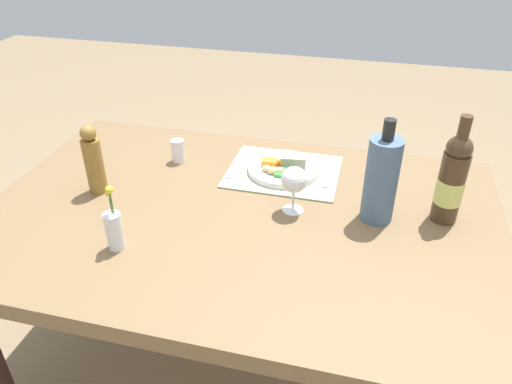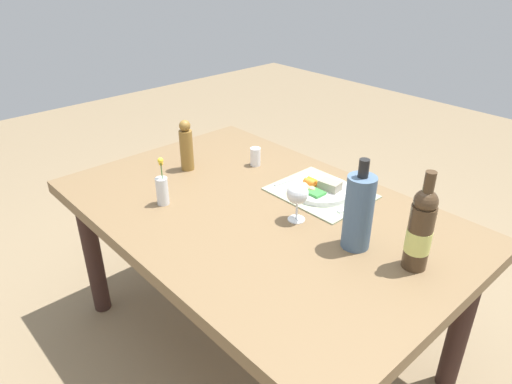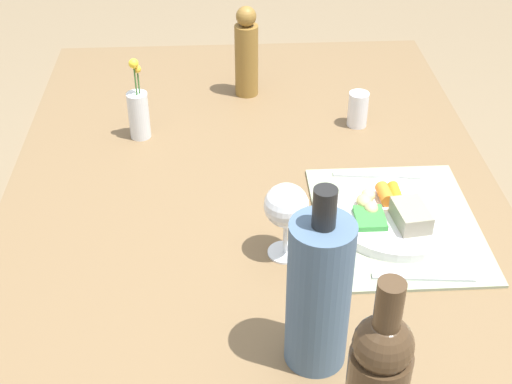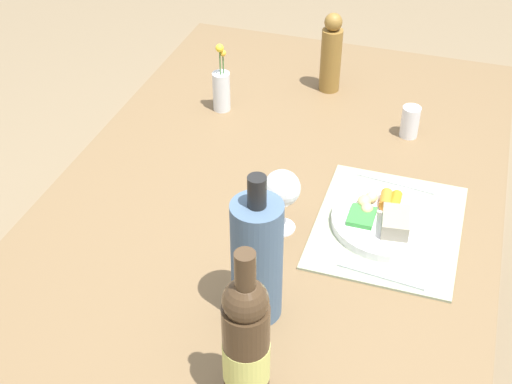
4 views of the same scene
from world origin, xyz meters
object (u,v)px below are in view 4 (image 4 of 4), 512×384
Objects in this scene: salt_shaker at (410,122)px; flower_vase at (221,89)px; cooler_bottle at (257,259)px; pepper_mill at (331,54)px; wine_glass at (282,190)px; dinner_plate at (387,220)px; wine_bottle at (246,344)px; knife at (396,183)px; dining_table at (279,210)px; fork at (381,275)px.

flower_vase is (-0.02, 0.51, 0.02)m from salt_shaker.
pepper_mill is at bearing 4.27° from cooler_bottle.
flower_vase is (0.44, 0.30, -0.04)m from wine_glass.
wine_glass is 0.64m from pepper_mill.
wine_bottle reaches higher than dinner_plate.
cooler_bottle is at bearing 148.62° from dinner_plate.
cooler_bottle is at bearing -174.38° from wine_glass.
flower_vase is at bearing 74.90° from knife.
dining_table is at bearing 179.26° from pepper_mill.
fork is at bearing -158.94° from pepper_mill.
flower_vase is (-0.20, 0.26, -0.05)m from pepper_mill.
dining_table is at bearing 54.95° from fork.
dining_table is at bearing 73.00° from dinner_plate.
pepper_mill is (0.18, 0.25, 0.07)m from salt_shaker.
dinner_plate is 0.25m from wine_glass.
cooler_bottle is (-0.48, 0.19, 0.13)m from knife.
salt_shaker is 0.56× the size of wine_glass.
dinner_plate is (-0.08, -0.27, 0.10)m from dining_table.
fork is (-0.16, -0.02, -0.01)m from dinner_plate.
salt_shaker is at bearing -87.28° from flower_vase.
salt_shaker is 0.51m from wine_glass.
wine_bottle reaches higher than pepper_mill.
fork is at bearing -134.43° from flower_vase.
pepper_mill reaches higher than flower_vase.
salt_shaker reaches higher than dinner_plate.
flower_vase is (0.52, 0.53, 0.05)m from fork.
pepper_mill is 1.08m from wine_bottle.
pepper_mill reaches higher than salt_shaker.
dinner_plate is at bearing -171.98° from knife.
flower_vase is (0.68, 0.32, -0.07)m from cooler_bottle.
dinner_plate is 0.16m from knife.
fork is 0.75m from flower_vase.
wine_bottle reaches higher than wine_glass.
knife reaches higher than dining_table.
flower_vase is at bearing 51.11° from fork.
fork is 0.91× the size of flower_vase.
wine_bottle is at bearing -157.37° from flower_vase.
dinner_plate is 0.75× the size of wine_bottle.
flower_vase reaches higher than dinner_plate.
wine_bottle is at bearing -171.12° from wine_glass.
dining_table is at bearing 11.06° from wine_bottle.
pepper_mill reaches higher than dining_table.
cooler_bottle is 0.76m from flower_vase.
wine_bottle reaches higher than dining_table.
dinner_plate reaches higher than fork.
pepper_mill reaches higher than wine_glass.
wine_bottle is (-0.67, 0.15, 0.13)m from knife.
knife is 1.22× the size of wine_glass.
salt_shaker is at bearing -40.65° from dining_table.
dining_table is 10.42× the size of wine_glass.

